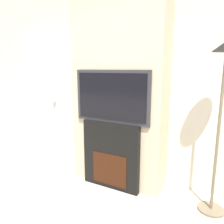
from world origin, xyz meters
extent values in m
cube|color=silver|center=(0.00, 2.03, 1.35)|extent=(6.00, 0.06, 2.70)
cube|color=beige|center=(0.00, 1.80, 1.35)|extent=(1.20, 0.41, 2.70)
cube|color=black|center=(0.00, 1.59, 0.43)|extent=(0.76, 0.14, 0.86)
cube|color=#33160A|center=(0.00, 1.52, 0.26)|extent=(0.47, 0.01, 0.41)
cube|color=#2D2D33|center=(0.00, 1.59, 1.18)|extent=(0.98, 0.06, 0.63)
cube|color=black|center=(0.00, 1.56, 1.18)|extent=(0.91, 0.01, 0.56)
cylinder|color=#726651|center=(1.18, 1.67, 0.01)|extent=(0.28, 0.28, 0.03)
cylinder|color=#726651|center=(1.18, 1.67, 0.85)|extent=(0.03, 0.03, 1.64)
cube|color=silver|center=(-1.55, 1.98, 1.02)|extent=(0.83, 0.04, 2.03)
sphere|color=silver|center=(-1.26, 1.94, 0.98)|extent=(0.06, 0.06, 0.06)
camera|label=1|loc=(1.26, -0.70, 1.51)|focal=35.00mm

